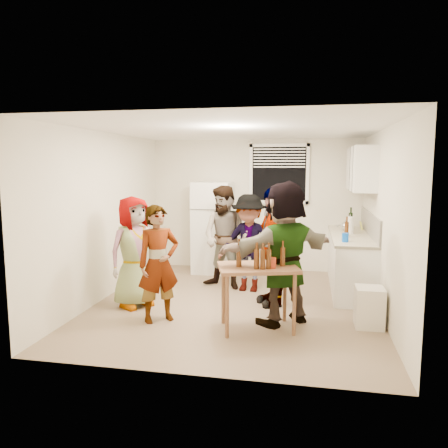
% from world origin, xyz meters
% --- Properties ---
extents(room, '(4.00, 4.50, 2.50)m').
position_xyz_m(room, '(0.00, 0.00, 0.00)').
color(room, silver).
rests_on(room, ground).
extents(window, '(1.12, 0.10, 1.06)m').
position_xyz_m(window, '(0.45, 2.21, 1.85)').
color(window, white).
rests_on(window, room).
extents(refrigerator, '(0.70, 0.70, 1.70)m').
position_xyz_m(refrigerator, '(-0.75, 1.88, 0.85)').
color(refrigerator, white).
rests_on(refrigerator, ground).
extents(counter_lower, '(0.60, 2.20, 0.86)m').
position_xyz_m(counter_lower, '(1.70, 1.15, 0.43)').
color(counter_lower, white).
rests_on(counter_lower, ground).
extents(countertop, '(0.64, 2.22, 0.04)m').
position_xyz_m(countertop, '(1.70, 1.15, 0.88)').
color(countertop, beige).
rests_on(countertop, counter_lower).
extents(backsplash, '(0.03, 2.20, 0.36)m').
position_xyz_m(backsplash, '(1.99, 1.15, 1.08)').
color(backsplash, '#B8B3A8').
rests_on(backsplash, countertop).
extents(upper_cabinets, '(0.34, 1.60, 0.70)m').
position_xyz_m(upper_cabinets, '(1.83, 1.35, 1.95)').
color(upper_cabinets, white).
rests_on(upper_cabinets, room).
extents(kettle, '(0.25, 0.22, 0.19)m').
position_xyz_m(kettle, '(1.65, 1.53, 0.90)').
color(kettle, silver).
rests_on(kettle, countertop).
extents(paper_towel, '(0.13, 0.13, 0.28)m').
position_xyz_m(paper_towel, '(1.68, 1.22, 0.90)').
color(paper_towel, white).
rests_on(paper_towel, countertop).
extents(wine_bottle, '(0.07, 0.07, 0.28)m').
position_xyz_m(wine_bottle, '(1.75, 1.89, 0.90)').
color(wine_bottle, black).
rests_on(wine_bottle, countertop).
extents(beer_bottle_counter, '(0.06, 0.06, 0.24)m').
position_xyz_m(beer_bottle_counter, '(1.60, 0.84, 0.90)').
color(beer_bottle_counter, '#47230C').
rests_on(beer_bottle_counter, countertop).
extents(blue_cup, '(0.10, 0.10, 0.13)m').
position_xyz_m(blue_cup, '(1.55, 0.39, 0.90)').
color(blue_cup, blue).
rests_on(blue_cup, countertop).
extents(picture_frame, '(0.02, 0.16, 0.13)m').
position_xyz_m(picture_frame, '(1.92, 1.77, 0.97)').
color(picture_frame, '#CFCD44').
rests_on(picture_frame, countertop).
extents(trash_bin, '(0.35, 0.35, 0.50)m').
position_xyz_m(trash_bin, '(1.79, -0.59, 0.25)').
color(trash_bin, silver).
rests_on(trash_bin, ground).
extents(serving_table, '(1.08, 0.87, 0.80)m').
position_xyz_m(serving_table, '(0.43, -0.93, 0.00)').
color(serving_table, brown).
rests_on(serving_table, ground).
extents(beer_bottle_table, '(0.07, 0.07, 0.25)m').
position_xyz_m(beer_bottle_table, '(0.21, -1.01, 0.80)').
color(beer_bottle_table, '#47230C').
rests_on(beer_bottle_table, serving_table).
extents(red_cup, '(0.10, 0.10, 0.13)m').
position_xyz_m(red_cup, '(0.61, -1.01, 0.80)').
color(red_cup, '#982A12').
rests_on(red_cup, serving_table).
extents(guest_grey, '(1.73, 1.55, 0.50)m').
position_xyz_m(guest_grey, '(-1.40, -0.37, 0.00)').
color(guest_grey, '#969696').
rests_on(guest_grey, ground).
extents(guest_stripe, '(1.38, 1.52, 0.36)m').
position_xyz_m(guest_stripe, '(-0.86, -0.87, 0.00)').
color(guest_stripe, '#141933').
rests_on(guest_stripe, ground).
extents(guest_back_left, '(1.30, 1.86, 0.64)m').
position_xyz_m(guest_back_left, '(-0.30, 0.81, 0.00)').
color(guest_back_left, brown).
rests_on(guest_back_left, ground).
extents(guest_back_right, '(1.13, 1.64, 0.58)m').
position_xyz_m(guest_back_right, '(0.09, 0.73, 0.00)').
color(guest_back_right, '#3E3E43').
rests_on(guest_back_right, ground).
extents(guest_black, '(1.97, 1.64, 0.42)m').
position_xyz_m(guest_black, '(0.52, 0.09, 0.00)').
color(guest_black, black).
rests_on(guest_black, ground).
extents(guest_orange, '(2.46, 2.48, 0.54)m').
position_xyz_m(guest_orange, '(0.73, -0.64, 0.00)').
color(guest_orange, '#F6B061').
rests_on(guest_orange, ground).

